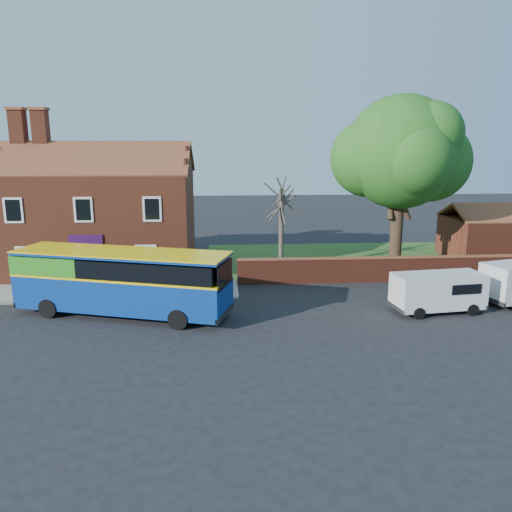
{
  "coord_description": "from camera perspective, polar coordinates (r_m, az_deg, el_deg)",
  "views": [
    {
      "loc": [
        1.2,
        -22.28,
        8.43
      ],
      "look_at": [
        3.01,
        5.0,
        2.22
      ],
      "focal_mm": 35.0,
      "sensor_mm": 36.0,
      "label": 1
    }
  ],
  "objects": [
    {
      "name": "bus",
      "position": [
        25.73,
        -15.73,
        -2.52
      ],
      "size": [
        11.02,
        5.73,
        3.26
      ],
      "rotation": [
        0.0,
        0.0,
        -0.3
      ],
      "color": "navy",
      "rests_on": "ground"
    },
    {
      "name": "kerb",
      "position": [
        28.77,
        -20.26,
        -4.91
      ],
      "size": [
        18.0,
        0.15,
        0.14
      ],
      "primitive_type": "cube",
      "color": "slate",
      "rests_on": "ground"
    },
    {
      "name": "bare_tree",
      "position": [
        32.64,
        2.91,
        3.35
      ],
      "size": [
        2.25,
        2.68,
        6.01
      ],
      "color": "#4C4238",
      "rests_on": "ground"
    },
    {
      "name": "van_near",
      "position": [
        26.96,
        20.1,
        -3.75
      ],
      "size": [
        4.72,
        2.34,
        1.99
      ],
      "rotation": [
        0.0,
        0.0,
        0.12
      ],
      "color": "silver",
      "rests_on": "ground"
    },
    {
      "name": "shop_building",
      "position": [
        35.12,
        -17.34,
        4.0
      ],
      "size": [
        12.3,
        8.13,
        10.5
      ],
      "color": "brown",
      "rests_on": "ground"
    },
    {
      "name": "boundary_wall",
      "position": [
        32.47,
        17.63,
        -1.38
      ],
      "size": [
        22.0,
        0.38,
        1.6
      ],
      "color": "maroon",
      "rests_on": "ground"
    },
    {
      "name": "ground",
      "position": [
        23.85,
        -6.5,
        -7.99
      ],
      "size": [
        120.0,
        120.0,
        0.0
      ],
      "primitive_type": "plane",
      "color": "black",
      "rests_on": "ground"
    },
    {
      "name": "large_tree",
      "position": [
        35.39,
        16.28,
        10.94
      ],
      "size": [
        9.5,
        7.52,
        11.59
      ],
      "color": "black",
      "rests_on": "ground"
    },
    {
      "name": "pavement",
      "position": [
        30.38,
        -19.35,
        -3.94
      ],
      "size": [
        18.0,
        3.5,
        0.12
      ],
      "primitive_type": "cube",
      "color": "gray",
      "rests_on": "ground"
    },
    {
      "name": "grass_strip",
      "position": [
        38.14,
        14.32,
        -0.35
      ],
      "size": [
        26.0,
        12.0,
        0.04
      ],
      "primitive_type": "cube",
      "color": "#426B28",
      "rests_on": "ground"
    },
    {
      "name": "outbuilding",
      "position": [
        41.52,
        26.35,
        2.0
      ],
      "size": [
        8.2,
        5.06,
        4.17
      ],
      "color": "maroon",
      "rests_on": "ground"
    }
  ]
}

